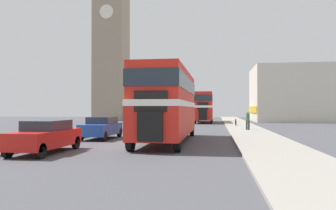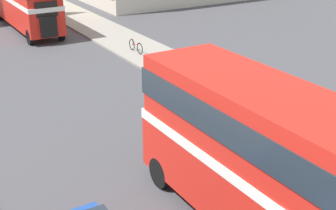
% 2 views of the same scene
% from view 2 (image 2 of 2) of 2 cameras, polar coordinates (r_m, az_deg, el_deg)
% --- Properties ---
extents(double_decker_bus, '(2.57, 11.02, 4.27)m').
position_cam_2_polar(double_decker_bus, '(11.81, 15.18, -7.70)').
color(double_decker_bus, red).
rests_on(double_decker_bus, ground_plane).
extents(pedestrian_walking, '(0.34, 0.34, 1.67)m').
position_cam_2_polar(pedestrian_walking, '(23.07, 6.35, 4.24)').
color(pedestrian_walking, '#282833').
rests_on(pedestrian_walking, sidewalk_right).
extents(bicycle_on_pavement, '(0.05, 1.76, 0.78)m').
position_cam_2_polar(bicycle_on_pavement, '(29.22, -3.95, 7.14)').
color(bicycle_on_pavement, black).
rests_on(bicycle_on_pavement, sidewalk_right).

